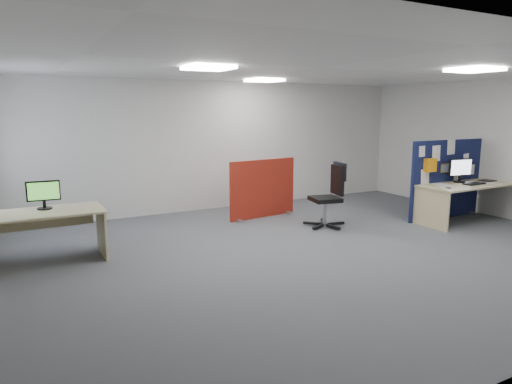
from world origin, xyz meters
name	(u,v)px	position (x,y,z in m)	size (l,w,h in m)	color
floor	(315,250)	(0.00, 0.00, 0.00)	(9.00, 9.00, 0.00)	#55585D
ceiling	(320,67)	(0.00, 0.00, 2.70)	(9.00, 7.00, 0.02)	white
wall_back	(221,146)	(0.00, 3.50, 1.35)	(9.00, 0.02, 2.70)	silver
wall_right	(508,150)	(4.50, 0.00, 1.35)	(0.02, 7.00, 2.70)	silver
ceiling_lights	(312,74)	(0.33, 0.67, 2.67)	(4.10, 4.10, 0.04)	white
navy_divider	(446,179)	(3.46, 0.53, 0.78)	(1.86, 0.30, 1.56)	#10193A
main_desk	(465,192)	(3.58, 0.18, 0.57)	(1.99, 0.88, 0.73)	#C7B780
monitor_main	(460,169)	(3.59, 0.32, 0.98)	(0.52, 0.22, 0.46)	black
keyboard	(474,184)	(3.64, 0.04, 0.74)	(0.45, 0.18, 0.03)	black
mouse	(482,182)	(3.87, 0.04, 0.74)	(0.10, 0.06, 0.03)	#9C9CA1
paper_tray	(487,181)	(4.24, 0.18, 0.74)	(0.28, 0.22, 0.01)	black
red_divider	(263,189)	(0.35, 2.29, 0.56)	(1.52, 0.30, 1.15)	maroon
second_desk	(41,224)	(-3.68, 1.35, 0.55)	(1.63, 0.82, 0.73)	#C7B780
monitor_second	(44,194)	(-3.62, 1.47, 0.95)	(0.44, 0.20, 0.40)	black
office_chair	(331,191)	(1.10, 1.07, 0.65)	(0.76, 0.75, 1.15)	black
desk_papers	(461,184)	(3.40, 0.13, 0.73)	(1.48, 0.88, 0.00)	white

